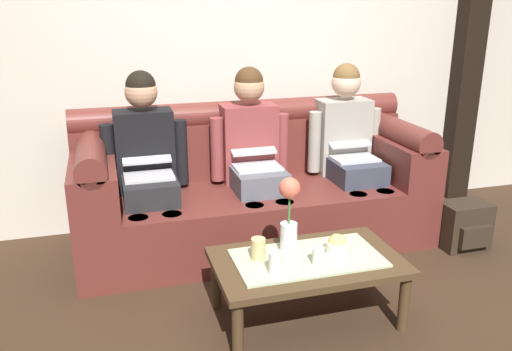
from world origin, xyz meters
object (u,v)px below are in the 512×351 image
cup_near_right (275,262)px  cup_far_center (318,256)px  backpack_right (465,226)px  cup_near_left (258,249)px  person_right (349,144)px  couch (253,191)px  person_left (147,160)px  snack_bowl (337,245)px  flower_vase (289,212)px  coffee_table (307,266)px  person_middle (253,151)px

cup_near_right → cup_far_center: (0.24, 0.02, -0.01)m
backpack_right → cup_near_left: bearing=-164.5°
person_right → couch: bearing=179.7°
person_left → backpack_right: bearing=-14.5°
backpack_right → couch: bearing=158.3°
snack_bowl → cup_near_right: cup_near_right is taller
flower_vase → cup_near_right: flower_vase is taller
flower_vase → snack_bowl: (0.24, -0.08, -0.18)m
coffee_table → cup_near_left: size_ratio=8.60×
person_left → backpack_right: 2.21m
coffee_table → person_left: bearing=124.6°
coffee_table → person_right: bearing=55.4°
snack_bowl → cup_near_right: 0.41m
backpack_right → person_right: bearing=140.3°
person_right → snack_bowl: size_ratio=9.96×
person_left → cup_near_right: person_left is taller
flower_vase → cup_far_center: size_ratio=4.41×
coffee_table → flower_vase: (-0.07, 0.10, 0.27)m
coffee_table → cup_near_left: 0.28m
snack_bowl → backpack_right: snack_bowl is taller
person_left → flower_vase: person_left is taller
couch → cup_near_left: (-0.25, -0.99, 0.05)m
flower_vase → cup_far_center: bearing=-63.8°
person_middle → coffee_table: bearing=-90.0°
backpack_right → cup_near_right: bearing=-158.8°
coffee_table → flower_vase: flower_vase is taller
backpack_right → flower_vase: bearing=-164.3°
person_left → person_right: size_ratio=1.00×
cup_near_right → cup_far_center: cup_near_right is taller
flower_vase → backpack_right: 1.55m
coffee_table → cup_far_center: size_ratio=10.54×
coffee_table → snack_bowl: bearing=5.9°
person_left → cup_far_center: person_left is taller
person_right → cup_near_right: size_ratio=10.91×
person_right → cup_near_left: bearing=-134.5°
person_left → person_right: same height
coffee_table → couch: bearing=90.0°
person_right → snack_bowl: (-0.55, -1.03, -0.25)m
cup_near_left → cup_far_center: cup_near_left is taller
flower_vase → person_right: bearing=50.0°
cup_far_center → person_right: bearing=58.4°
coffee_table → cup_near_right: size_ratio=8.79×
cup_near_right → coffee_table: bearing=27.4°
couch → cup_far_center: bearing=-88.9°
cup_far_center → couch: bearing=91.1°
cup_far_center → backpack_right: size_ratio=0.29×
person_middle → cup_near_right: size_ratio=10.91×
flower_vase → person_left: bearing=124.5°
cup_near_right → couch: bearing=79.5°
cup_near_left → backpack_right: size_ratio=0.35×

